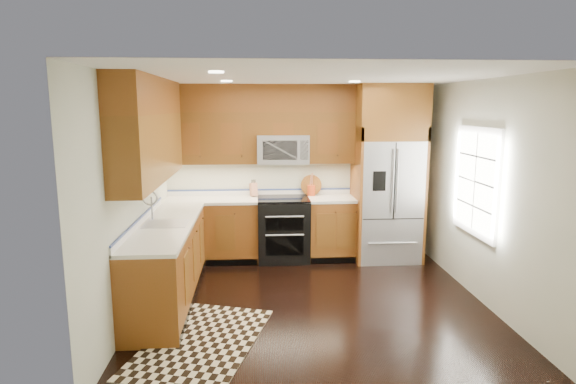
{
  "coord_description": "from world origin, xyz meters",
  "views": [
    {
      "loc": [
        -0.65,
        -5.32,
        2.29
      ],
      "look_at": [
        -0.25,
        0.6,
        1.23
      ],
      "focal_mm": 30.0,
      "sensor_mm": 36.0,
      "label": 1
    }
  ],
  "objects": [
    {
      "name": "utensil_crock",
      "position": [
        0.19,
        1.87,
        1.06
      ],
      "size": [
        0.14,
        0.14,
        0.34
      ],
      "color": "#B83B16",
      "rests_on": "countertop"
    },
    {
      "name": "rug",
      "position": [
        -1.2,
        -0.88,
        0.01
      ],
      "size": [
        1.44,
        1.89,
        0.01
      ],
      "primitive_type": "cube",
      "rotation": [
        0.0,
        0.0,
        -0.29
      ],
      "color": "black",
      "rests_on": "ground"
    },
    {
      "name": "base_cabinets",
      "position": [
        -1.23,
        0.9,
        0.45
      ],
      "size": [
        2.85,
        3.0,
        0.9
      ],
      "color": "brown",
      "rests_on": "ground"
    },
    {
      "name": "wall_back",
      "position": [
        0.0,
        2.0,
        1.3
      ],
      "size": [
        4.0,
        0.02,
        2.6
      ],
      "primitive_type": "cube",
      "color": "beige",
      "rests_on": "ground"
    },
    {
      "name": "wall_right",
      "position": [
        2.0,
        0.0,
        1.3
      ],
      "size": [
        0.02,
        4.0,
        2.6
      ],
      "primitive_type": "cube",
      "color": "beige",
      "rests_on": "ground"
    },
    {
      "name": "wall_left",
      "position": [
        -2.0,
        0.0,
        1.3
      ],
      "size": [
        0.02,
        4.0,
        2.6
      ],
      "primitive_type": "cube",
      "color": "beige",
      "rests_on": "ground"
    },
    {
      "name": "knife_block",
      "position": [
        -0.69,
        1.89,
        1.04
      ],
      "size": [
        0.12,
        0.15,
        0.25
      ],
      "color": "#AC7054",
      "rests_on": "countertop"
    },
    {
      "name": "refrigerator",
      "position": [
        1.3,
        1.63,
        1.3
      ],
      "size": [
        0.98,
        0.75,
        2.6
      ],
      "color": "#B2B2B7",
      "rests_on": "ground"
    },
    {
      "name": "range",
      "position": [
        -0.25,
        1.67,
        0.47
      ],
      "size": [
        0.76,
        0.67,
        0.95
      ],
      "color": "black",
      "rests_on": "ground"
    },
    {
      "name": "upper_cabinets",
      "position": [
        -1.15,
        1.09,
        2.02
      ],
      "size": [
        2.85,
        3.0,
        1.15
      ],
      "color": "brown",
      "rests_on": "ground"
    },
    {
      "name": "microwave",
      "position": [
        -0.25,
        1.8,
        1.66
      ],
      "size": [
        0.76,
        0.4,
        0.42
      ],
      "color": "#B2B2B7",
      "rests_on": "ground"
    },
    {
      "name": "ground",
      "position": [
        0.0,
        0.0,
        0.0
      ],
      "size": [
        4.0,
        4.0,
        0.0
      ],
      "primitive_type": "plane",
      "color": "black",
      "rests_on": "ground"
    },
    {
      "name": "window",
      "position": [
        1.98,
        0.2,
        1.4
      ],
      "size": [
        0.04,
        1.1,
        1.3
      ],
      "color": "white",
      "rests_on": "ground"
    },
    {
      "name": "countertop",
      "position": [
        -1.09,
        1.01,
        0.92
      ],
      "size": [
        2.86,
        3.01,
        0.04
      ],
      "color": "silver",
      "rests_on": "base_cabinets"
    },
    {
      "name": "sink_faucet",
      "position": [
        -1.73,
        0.23,
        0.99
      ],
      "size": [
        0.54,
        0.44,
        0.37
      ],
      "color": "#B2B2B7",
      "rests_on": "countertop"
    },
    {
      "name": "cutting_board",
      "position": [
        0.19,
        1.9,
        0.95
      ],
      "size": [
        0.4,
        0.4,
        0.02
      ],
      "primitive_type": "cylinder",
      "rotation": [
        0.0,
        0.0,
        -0.31
      ],
      "color": "brown",
      "rests_on": "countertop"
    }
  ]
}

